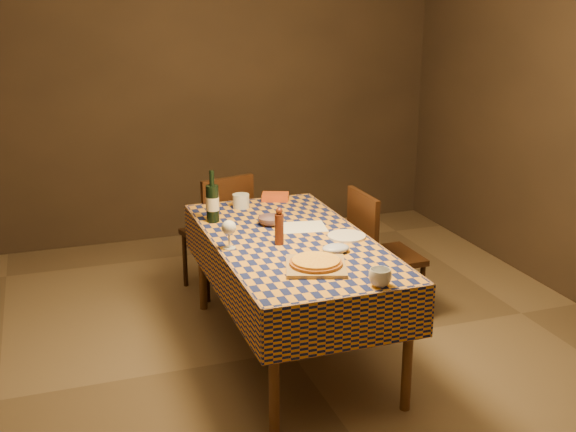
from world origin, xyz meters
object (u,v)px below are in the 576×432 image
(cutting_board, at_px, (316,266))
(chair_right, at_px, (377,249))
(chair_far, at_px, (221,227))
(dining_table, at_px, (291,250))
(wine_bottle, at_px, (212,203))
(white_plate, at_px, (347,236))
(pizza, at_px, (316,262))
(bowl, at_px, (271,221))

(cutting_board, height_order, chair_right, chair_right)
(chair_far, bearing_deg, dining_table, -80.82)
(dining_table, distance_m, wine_bottle, 0.65)
(white_plate, xyz_separation_m, chair_right, (0.39, 0.36, -0.25))
(pizza, distance_m, chair_far, 1.61)
(wine_bottle, bearing_deg, chair_right, -11.17)
(dining_table, height_order, chair_far, chair_far)
(dining_table, relative_size, pizza, 5.48)
(white_plate, bearing_deg, bowl, 133.20)
(chair_far, xyz_separation_m, chair_right, (0.90, -0.81, 0.00))
(dining_table, height_order, chair_right, chair_right)
(bowl, xyz_separation_m, chair_far, (-0.14, 0.78, -0.27))
(bowl, bearing_deg, cutting_board, -89.97)
(chair_right, bearing_deg, dining_table, -159.25)
(chair_right, bearing_deg, wine_bottle, 168.83)
(dining_table, height_order, wine_bottle, wine_bottle)
(pizza, height_order, white_plate, pizza)
(bowl, height_order, chair_right, chair_right)
(dining_table, distance_m, bowl, 0.32)
(dining_table, height_order, cutting_board, cutting_board)
(wine_bottle, relative_size, white_plate, 1.47)
(white_plate, relative_size, chair_far, 0.25)
(wine_bottle, bearing_deg, bowl, -29.18)
(cutting_board, distance_m, chair_far, 1.61)
(bowl, bearing_deg, white_plate, -46.80)
(pizza, bearing_deg, cutting_board, 0.00)
(wine_bottle, height_order, chair_far, wine_bottle)
(bowl, height_order, wine_bottle, wine_bottle)
(chair_right, bearing_deg, cutting_board, -134.20)
(pizza, distance_m, chair_right, 1.12)
(wine_bottle, height_order, white_plate, wine_bottle)
(wine_bottle, bearing_deg, white_plate, -39.39)
(white_plate, bearing_deg, wine_bottle, 140.61)
(dining_table, bearing_deg, chair_right, 20.75)
(bowl, bearing_deg, chair_right, -2.06)
(dining_table, bearing_deg, cutting_board, -93.44)
(dining_table, distance_m, chair_right, 0.79)
(cutting_board, xyz_separation_m, bowl, (-0.00, 0.80, 0.02))
(dining_table, height_order, white_plate, white_plate)
(wine_bottle, bearing_deg, dining_table, -53.09)
(cutting_board, relative_size, pizza, 0.96)
(white_plate, relative_size, chair_right, 0.25)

